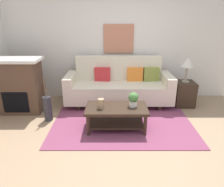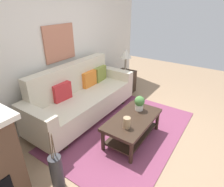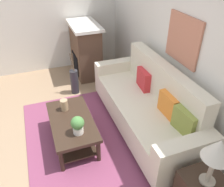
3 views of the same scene
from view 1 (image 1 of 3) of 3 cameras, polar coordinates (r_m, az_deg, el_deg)
The scene contains 18 objects.
ground_plane at distance 3.72m, azimuth 3.23°, elevation -11.39°, with size 9.44×9.44×0.00m, color #9E7F60.
wall_back at distance 5.15m, azimuth 2.39°, elevation 13.75°, with size 5.44×0.10×2.70m, color silver.
area_rug at distance 4.14m, azimuth 2.88°, elevation -7.64°, with size 2.66×1.89×0.01m, color #843D5B.
couch at distance 4.83m, azimuth 1.94°, elevation 2.08°, with size 2.40×0.84×1.08m.
throw_pillow_crimson at distance 4.88m, azimuth -2.55°, elevation 5.32°, with size 0.36×0.12×0.32m, color red.
throw_pillow_orange at distance 4.90m, azimuth 6.38°, elevation 5.29°, with size 0.36×0.12×0.32m, color orange.
throw_pillow_olive at distance 4.96m, azimuth 10.76°, elevation 5.22°, with size 0.36×0.12×0.32m, color olive.
coffee_table at distance 3.78m, azimuth 1.31°, elevation -5.30°, with size 1.10×0.60×0.43m.
tabletop_vase at distance 3.66m, azimuth -2.94°, elevation -2.76°, with size 0.11×0.11×0.17m, color tan.
potted_plant_tabletop at distance 3.73m, azimuth 5.94°, elevation -1.49°, with size 0.18×0.18×0.26m.
side_table at distance 5.06m, azimuth 19.18°, elevation -0.05°, with size 0.44×0.44×0.56m, color #332319.
table_lamp at distance 4.86m, azimuth 20.16°, elevation 7.85°, with size 0.28×0.28×0.57m.
fireplace at distance 4.80m, azimuth -24.12°, elevation 2.08°, with size 1.02×0.58×1.16m.
floor_vase at distance 4.29m, azimuth -17.13°, elevation -3.96°, with size 0.16×0.16×0.50m, color #2D2D33.
floor_vase_branch_a at distance 4.13m, azimuth -17.48°, elevation 1.43°, with size 0.01×0.01×0.36m, color brown.
floor_vase_branch_b at distance 4.16m, azimuth -17.81°, elevation 1.51°, with size 0.01×0.01×0.36m, color brown.
floor_vase_branch_c at distance 4.13m, azimuth -17.94°, elevation 1.35°, with size 0.01×0.01×0.36m, color brown.
framed_painting at distance 5.07m, azimuth 1.92°, elevation 14.76°, with size 0.71×0.03×0.66m, color #B77056.
Camera 1 is at (-0.20, -3.14, 1.97)m, focal length 33.37 mm.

